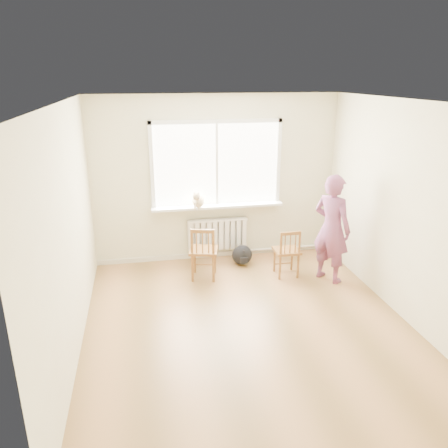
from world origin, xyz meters
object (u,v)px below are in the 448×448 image
backpack (242,255)px  chair_right (288,253)px  cat (198,200)px  person (332,229)px  chair_left (203,253)px

backpack → chair_right: bearing=-43.5°
cat → backpack: (0.68, -0.23, -0.90)m
cat → person: bearing=-10.1°
chair_left → cat: (0.01, 0.63, 0.65)m
chair_left → backpack: size_ratio=2.53×
cat → backpack: bearing=-0.2°
chair_left → backpack: (0.70, 0.40, -0.26)m
chair_left → chair_right: size_ratio=1.10×
chair_left → cat: 0.90m
chair_left → person: (1.86, -0.38, 0.39)m
chair_right → cat: (-1.26, 0.78, 0.68)m
cat → chair_right: bearing=-13.3°
chair_right → person: bearing=159.5°
cat → backpack: cat is taller
chair_left → chair_right: (1.28, -0.15, -0.04)m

